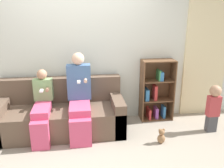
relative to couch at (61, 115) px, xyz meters
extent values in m
plane|color=#9E9384|center=(0.33, -0.51, -0.29)|extent=(14.00, 14.00, 0.00)
cube|color=silver|center=(0.33, 0.45, 0.98)|extent=(10.00, 0.06, 2.55)
cube|color=beige|center=(2.64, 0.40, 0.86)|extent=(0.81, 0.04, 2.31)
cube|color=brown|center=(0.00, -0.13, -0.08)|extent=(2.03, 0.64, 0.43)
cube|color=brown|center=(0.00, 0.28, 0.14)|extent=(2.03, 0.19, 0.86)
cube|color=brown|center=(-0.93, -0.13, -0.01)|extent=(0.18, 0.64, 0.57)
cube|color=brown|center=(0.93, -0.13, -0.01)|extent=(0.18, 0.64, 0.57)
cube|color=#DB4C75|center=(0.31, -0.51, -0.08)|extent=(0.32, 0.12, 0.43)
cube|color=#DB4C75|center=(0.31, -0.23, 0.19)|extent=(0.32, 0.45, 0.11)
cube|color=#476B9E|center=(0.31, 0.08, 0.53)|extent=(0.38, 0.17, 0.58)
sphere|color=beige|center=(0.31, 0.08, 0.91)|extent=(0.20, 0.20, 0.20)
cylinder|color=beige|center=(0.42, -0.06, 0.59)|extent=(0.05, 0.10, 0.05)
cube|color=white|center=(0.31, -0.11, 0.59)|extent=(0.05, 0.12, 0.02)
cube|color=#DB4C75|center=(-0.27, -0.51, -0.08)|extent=(0.25, 0.12, 0.43)
cube|color=#DB4C75|center=(-0.27, -0.21, 0.19)|extent=(0.25, 0.49, 0.11)
cube|color=#84AD70|center=(-0.27, 0.10, 0.42)|extent=(0.30, 0.13, 0.35)
sphere|color=tan|center=(-0.27, 0.10, 0.67)|extent=(0.16, 0.16, 0.16)
cylinder|color=tan|center=(-0.19, -0.02, 0.46)|extent=(0.05, 0.10, 0.05)
cube|color=white|center=(-0.27, -0.07, 0.46)|extent=(0.05, 0.12, 0.02)
cube|color=#47474C|center=(2.47, -0.33, -0.15)|extent=(0.16, 0.12, 0.28)
cube|color=#B73D42|center=(2.47, -0.33, 0.16)|extent=(0.20, 0.12, 0.34)
sphere|color=tan|center=(2.47, -0.33, 0.42)|extent=(0.18, 0.18, 0.18)
cube|color=brown|center=(1.42, 0.26, 0.26)|extent=(0.02, 0.30, 1.11)
cube|color=brown|center=(1.99, 0.26, 0.26)|extent=(0.02, 0.30, 1.11)
cube|color=brown|center=(1.70, 0.40, 0.26)|extent=(0.58, 0.02, 1.11)
cube|color=brown|center=(1.70, 0.26, -0.28)|extent=(0.55, 0.26, 0.02)
cube|color=brown|center=(1.70, 0.26, 0.08)|extent=(0.55, 0.26, 0.02)
cube|color=brown|center=(1.70, 0.26, 0.45)|extent=(0.55, 0.26, 0.02)
cube|color=brown|center=(1.70, 0.26, 0.81)|extent=(0.55, 0.26, 0.02)
cube|color=teal|center=(1.50, 0.26, 0.19)|extent=(0.07, 0.19, 0.21)
cube|color=teal|center=(1.75, 0.26, 0.54)|extent=(0.06, 0.20, 0.16)
cube|color=#429956|center=(1.72, 0.26, 0.55)|extent=(0.03, 0.19, 0.19)
cube|color=#934CA3|center=(1.71, 0.26, -0.17)|extent=(0.05, 0.18, 0.20)
cube|color=#C63838|center=(1.57, 0.26, -0.18)|extent=(0.04, 0.22, 0.19)
cube|color=#C63838|center=(1.66, 0.26, 0.22)|extent=(0.05, 0.17, 0.27)
cube|color=teal|center=(1.85, 0.26, -0.16)|extent=(0.04, 0.16, 0.23)
ellipsoid|color=#936B47|center=(1.52, -0.60, -0.22)|extent=(0.12, 0.10, 0.15)
sphere|color=#936B47|center=(1.52, -0.60, -0.10)|extent=(0.09, 0.09, 0.09)
sphere|color=#936B47|center=(1.49, -0.60, -0.07)|extent=(0.04, 0.04, 0.04)
sphere|color=#936B47|center=(1.56, -0.60, -0.07)|extent=(0.04, 0.04, 0.04)
camera|label=1|loc=(0.36, -3.66, 1.67)|focal=38.00mm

